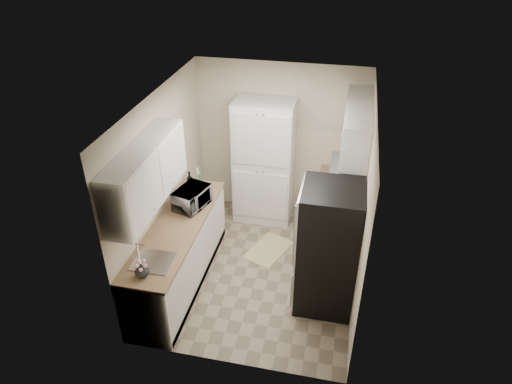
{
  "coord_description": "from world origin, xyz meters",
  "views": [
    {
      "loc": [
        0.99,
        -4.8,
        4.36
      ],
      "look_at": [
        -0.07,
        0.15,
        1.19
      ],
      "focal_mm": 32.0,
      "sensor_mm": 36.0,
      "label": 1
    }
  ],
  "objects_px": {
    "microwave": "(192,198)",
    "toaster_oven": "(348,173)",
    "pantry_cabinet": "(264,163)",
    "electric_range": "(333,235)",
    "wine_bottle": "(190,184)",
    "refrigerator": "(328,249)"
  },
  "relations": [
    {
      "from": "pantry_cabinet",
      "to": "toaster_oven",
      "type": "xyz_separation_m",
      "value": [
        1.29,
        -0.09,
        0.01
      ]
    },
    {
      "from": "electric_range",
      "to": "refrigerator",
      "type": "relative_size",
      "value": 0.66
    },
    {
      "from": "wine_bottle",
      "to": "toaster_oven",
      "type": "distance_m",
      "value": 2.32
    },
    {
      "from": "electric_range",
      "to": "wine_bottle",
      "type": "bearing_deg",
      "value": -178.68
    },
    {
      "from": "microwave",
      "to": "toaster_oven",
      "type": "height_order",
      "value": "microwave"
    },
    {
      "from": "wine_bottle",
      "to": "electric_range",
      "type": "bearing_deg",
      "value": 1.32
    },
    {
      "from": "microwave",
      "to": "wine_bottle",
      "type": "bearing_deg",
      "value": 38.83
    },
    {
      "from": "pantry_cabinet",
      "to": "electric_range",
      "type": "distance_m",
      "value": 1.58
    },
    {
      "from": "pantry_cabinet",
      "to": "microwave",
      "type": "xyz_separation_m",
      "value": [
        -0.73,
        -1.28,
        0.06
      ]
    },
    {
      "from": "pantry_cabinet",
      "to": "microwave",
      "type": "bearing_deg",
      "value": -119.55
    },
    {
      "from": "electric_range",
      "to": "microwave",
      "type": "height_order",
      "value": "microwave"
    },
    {
      "from": "electric_range",
      "to": "toaster_oven",
      "type": "relative_size",
      "value": 3.45
    },
    {
      "from": "toaster_oven",
      "to": "electric_range",
      "type": "bearing_deg",
      "value": -94.27
    },
    {
      "from": "refrigerator",
      "to": "microwave",
      "type": "height_order",
      "value": "refrigerator"
    },
    {
      "from": "toaster_oven",
      "to": "wine_bottle",
      "type": "bearing_deg",
      "value": -154.08
    },
    {
      "from": "microwave",
      "to": "toaster_oven",
      "type": "distance_m",
      "value": 2.34
    },
    {
      "from": "wine_bottle",
      "to": "microwave",
      "type": "bearing_deg",
      "value": -66.99
    },
    {
      "from": "microwave",
      "to": "wine_bottle",
      "type": "distance_m",
      "value": 0.34
    },
    {
      "from": "pantry_cabinet",
      "to": "refrigerator",
      "type": "bearing_deg",
      "value": -56.54
    },
    {
      "from": "pantry_cabinet",
      "to": "toaster_oven",
      "type": "distance_m",
      "value": 1.29
    },
    {
      "from": "electric_range",
      "to": "microwave",
      "type": "bearing_deg",
      "value": -169.38
    },
    {
      "from": "pantry_cabinet",
      "to": "electric_range",
      "type": "height_order",
      "value": "pantry_cabinet"
    }
  ]
}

